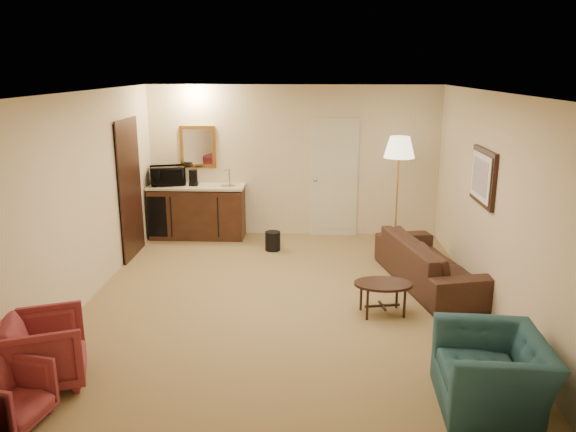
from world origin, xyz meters
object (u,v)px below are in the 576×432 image
Objects in this scene: coffee_table at (383,298)px; rose_chair_far at (7,394)px; floor_lamp at (397,193)px; waste_bin at (273,241)px; wetbar_cabinet at (198,211)px; coffee_maker at (193,178)px; sofa at (431,255)px; microwave at (167,174)px; rose_chair_near at (43,347)px; teal_armchair at (493,361)px.

rose_chair_far is at bearing -145.13° from coffee_table.
floor_lamp reaches higher than waste_bin.
coffee_maker reaches higher than wetbar_cabinet.
sofa is at bearing 52.78° from coffee_table.
microwave reaches higher than coffee_maker.
teal_armchair is at bearing -114.45° from rose_chair_near.
teal_armchair is at bearing -72.61° from rose_chair_far.
floor_lamp is (3.85, 4.94, 0.63)m from rose_chair_far.
floor_lamp reaches higher than microwave.
wetbar_cabinet is at bearing 47.28° from sofa.
microwave reaches higher than wetbar_cabinet.
coffee_maker is (-1.40, 0.67, 0.90)m from waste_bin.
coffee_table is 1.20× the size of microwave.
rose_chair_far is 5.47m from microwave.
sofa is 4.65m from microwave.
floor_lamp is (3.85, 4.28, 0.55)m from rose_chair_near.
wetbar_cabinet is at bearing -21.17° from microwave.
teal_armchair is 4.06m from rose_chair_near.
floor_lamp reaches higher than coffee_table.
wetbar_cabinet is 5.40m from rose_chair_far.
microwave is at bearing -138.50° from teal_armchair.
rose_chair_far is 2.11× the size of coffee_maker.
rose_chair_near is at bearing -153.42° from coffee_table.
teal_armchair is 1.73× the size of rose_chair_far.
sofa is at bearing -12.78° from coffee_maker.
coffee_table reaches higher than waste_bin.
rose_chair_near is (-0.50, -4.72, -0.09)m from wetbar_cabinet.
floor_lamp is at bearing 6.86° from waste_bin.
teal_armchair is 6.43m from microwave.
wetbar_cabinet is 2.83× the size of microwave.
rose_chair_near is at bearing -131.95° from floor_lamp.
rose_chair_near is at bearing 10.98° from rose_chair_far.
coffee_maker is at bearing 6.16° from rose_chair_far.
rose_chair_far is at bearing -81.38° from teal_armchair.
rose_chair_far is 1.87× the size of waste_bin.
sofa is 1.70m from floor_lamp.
coffee_table is 2.76m from floor_lamp.
coffee_maker is at bearing -22.85° from microwave.
coffee_maker reaches higher than sofa.
coffee_table is at bearing -156.88° from teal_armchair.
floor_lamp is 3.88m from microwave.
wetbar_cabinet is at bearing -141.98° from teal_armchair.
rose_chair_far is 0.31× the size of floor_lamp.
microwave is at bearing 137.28° from coffee_table.
waste_bin is (1.35, -0.68, -0.31)m from wetbar_cabinet.
coffee_maker reaches higher than coffee_table.
wetbar_cabinet is at bearing 5.67° from rose_chair_far.
floor_lamp is at bearing 9.23° from coffee_maker.
coffee_table is 2.25× the size of waste_bin.
waste_bin is (1.85, 4.04, -0.21)m from rose_chair_near.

